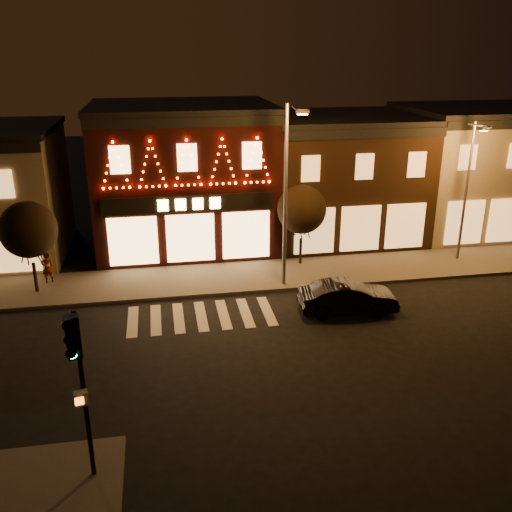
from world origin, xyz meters
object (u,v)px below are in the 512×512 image
object	(u,v)px
traffic_signal_near	(78,366)
pedestrian	(47,268)
dark_sedan	(348,297)
streetlamp_mid	(288,184)

from	to	relation	value
traffic_signal_near	pedestrian	size ratio (longest dim) A/B	3.20
dark_sedan	pedestrian	world-z (taller)	pedestrian
traffic_signal_near	dark_sedan	xyz separation A→B (m)	(10.39, 8.91, -2.98)
dark_sedan	pedestrian	bearing A→B (deg)	71.41
pedestrian	streetlamp_mid	bearing A→B (deg)	145.14
pedestrian	dark_sedan	bearing A→B (deg)	135.25
dark_sedan	pedestrian	xyz separation A→B (m)	(-13.78, 5.59, 0.22)
streetlamp_mid	pedestrian	world-z (taller)	streetlamp_mid
pedestrian	traffic_signal_near	bearing A→B (deg)	80.48
streetlamp_mid	pedestrian	xyz separation A→B (m)	(-11.63, 2.51, -4.36)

